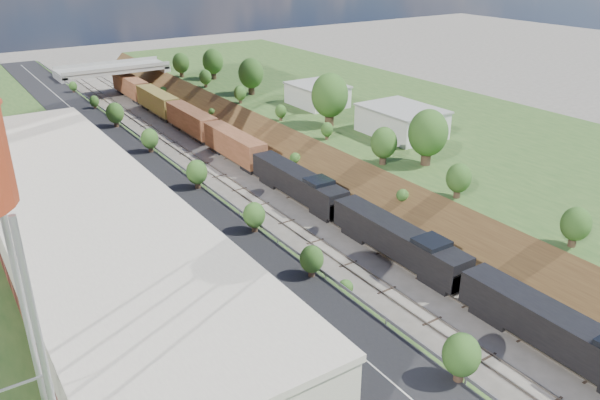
% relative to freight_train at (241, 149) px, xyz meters
% --- Properties ---
extents(platform_left, '(44.00, 180.00, 5.00)m').
position_rel_freight_train_xyz_m(platform_left, '(-35.60, -5.76, -0.16)').
color(platform_left, '#2F5422').
rests_on(platform_left, ground).
extents(platform_right, '(44.00, 180.00, 5.00)m').
position_rel_freight_train_xyz_m(platform_right, '(30.40, -5.76, -0.16)').
color(platform_right, '#2F5422').
rests_on(platform_right, ground).
extents(embankment_left, '(10.00, 180.00, 10.00)m').
position_rel_freight_train_xyz_m(embankment_left, '(-13.60, -5.76, -2.66)').
color(embankment_left, brown).
rests_on(embankment_left, ground).
extents(embankment_right, '(10.00, 180.00, 10.00)m').
position_rel_freight_train_xyz_m(embankment_right, '(8.40, -5.76, -2.66)').
color(embankment_right, brown).
rests_on(embankment_right, ground).
extents(rail_left_track, '(1.58, 180.00, 0.18)m').
position_rel_freight_train_xyz_m(rail_left_track, '(-5.20, -5.76, -2.57)').
color(rail_left_track, gray).
rests_on(rail_left_track, ground).
extents(rail_right_track, '(1.58, 180.00, 0.18)m').
position_rel_freight_train_xyz_m(rail_right_track, '(0.00, -5.76, -2.57)').
color(rail_right_track, gray).
rests_on(rail_right_track, ground).
extents(road, '(8.00, 180.00, 0.10)m').
position_rel_freight_train_xyz_m(road, '(-18.10, -5.76, 2.39)').
color(road, black).
rests_on(road, platform_left).
extents(guardrail, '(0.10, 171.00, 0.70)m').
position_rel_freight_train_xyz_m(guardrail, '(-14.00, -5.96, 2.89)').
color(guardrail, '#99999E').
rests_on(guardrail, platform_left).
extents(commercial_building, '(14.30, 62.30, 7.00)m').
position_rel_freight_train_xyz_m(commercial_building, '(-30.60, -27.76, 5.85)').
color(commercial_building, brown).
rests_on(commercial_building, platform_left).
extents(overpass, '(24.50, 8.30, 7.40)m').
position_rel_freight_train_xyz_m(overpass, '(-2.60, 56.24, 2.26)').
color(overpass, gray).
rests_on(overpass, ground).
extents(white_building_near, '(9.00, 12.00, 4.00)m').
position_rel_freight_train_xyz_m(white_building_near, '(20.90, -13.76, 4.34)').
color(white_building_near, silver).
rests_on(white_building_near, platform_right).
extents(white_building_far, '(8.00, 10.00, 3.60)m').
position_rel_freight_train_xyz_m(white_building_far, '(20.40, 8.24, 4.14)').
color(white_building_far, silver).
rests_on(white_building_far, platform_right).
extents(tree_right_large, '(5.25, 5.25, 7.61)m').
position_rel_freight_train_xyz_m(tree_right_large, '(14.40, -25.76, 6.73)').
color(tree_right_large, '#473323').
rests_on(tree_right_large, platform_right).
extents(tree_left_crest, '(2.45, 2.45, 3.55)m').
position_rel_freight_train_xyz_m(tree_left_crest, '(-14.40, -45.76, 4.38)').
color(tree_left_crest, '#473323').
rests_on(tree_left_crest, platform_left).
extents(freight_train, '(3.18, 127.94, 4.72)m').
position_rel_freight_train_xyz_m(freight_train, '(0.00, 0.00, 0.00)').
color(freight_train, black).
rests_on(freight_train, ground).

